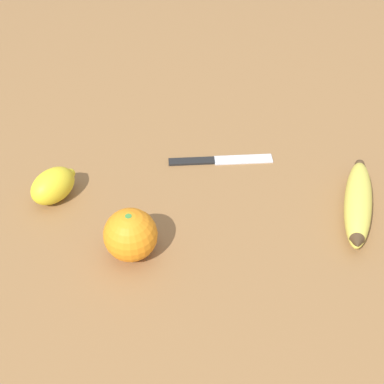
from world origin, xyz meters
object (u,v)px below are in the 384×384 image
at_px(paring_knife, 217,160).
at_px(orange, 131,235).
at_px(banana, 358,203).
at_px(lemon, 53,185).

bearing_deg(paring_knife, orange, -35.81).
bearing_deg(paring_knife, banana, 56.21).
xyz_separation_m(banana, lemon, (-0.30, -0.36, 0.01)).
relative_size(banana, orange, 2.26).
height_order(orange, paring_knife, orange).
relative_size(banana, lemon, 1.93).
bearing_deg(lemon, banana, 50.46).
height_order(banana, paring_knife, banana).
relative_size(orange, paring_knife, 0.47).
height_order(orange, lemon, orange).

